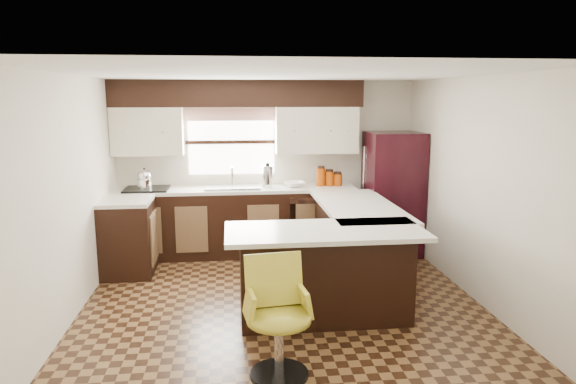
{
  "coord_description": "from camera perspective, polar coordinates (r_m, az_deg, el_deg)",
  "views": [
    {
      "loc": [
        -0.53,
        -5.08,
        2.19
      ],
      "look_at": [
        0.1,
        0.45,
        1.14
      ],
      "focal_mm": 32.0,
      "sensor_mm": 36.0,
      "label": 1
    }
  ],
  "objects": [
    {
      "name": "floor",
      "position": [
        5.56,
        -0.55,
        -12.56
      ],
      "size": [
        4.4,
        4.4,
        0.0
      ],
      "primitive_type": "plane",
      "color": "#49301A",
      "rests_on": "ground"
    },
    {
      "name": "ceiling",
      "position": [
        5.11,
        -0.6,
        13.0
      ],
      "size": [
        4.4,
        4.4,
        0.0
      ],
      "primitive_type": "plane",
      "rotation": [
        3.14,
        0.0,
        0.0
      ],
      "color": "silver",
      "rests_on": "wall_back"
    },
    {
      "name": "wall_back",
      "position": [
        7.37,
        -2.34,
        2.9
      ],
      "size": [
        4.4,
        0.0,
        4.4
      ],
      "primitive_type": "plane",
      "rotation": [
        1.57,
        0.0,
        0.0
      ],
      "color": "beige",
      "rests_on": "floor"
    },
    {
      "name": "wall_front",
      "position": [
        3.09,
        3.69,
        -8.03
      ],
      "size": [
        4.4,
        0.0,
        4.4
      ],
      "primitive_type": "plane",
      "rotation": [
        -1.57,
        0.0,
        0.0
      ],
      "color": "beige",
      "rests_on": "floor"
    },
    {
      "name": "wall_left",
      "position": [
        5.41,
        -23.29,
        -0.77
      ],
      "size": [
        0.0,
        4.4,
        4.4
      ],
      "primitive_type": "plane",
      "rotation": [
        1.57,
        0.0,
        1.57
      ],
      "color": "beige",
      "rests_on": "floor"
    },
    {
      "name": "wall_right",
      "position": [
        5.8,
        20.52,
        0.14
      ],
      "size": [
        0.0,
        4.4,
        4.4
      ],
      "primitive_type": "plane",
      "rotation": [
        1.57,
        0.0,
        -1.57
      ],
      "color": "beige",
      "rests_on": "floor"
    },
    {
      "name": "base_cab_back",
      "position": [
        7.19,
        -5.71,
        -3.41
      ],
      "size": [
        3.3,
        0.6,
        0.9
      ],
      "primitive_type": "cube",
      "color": "black",
      "rests_on": "floor"
    },
    {
      "name": "base_cab_left",
      "position": [
        6.69,
        -17.31,
        -4.93
      ],
      "size": [
        0.6,
        0.7,
        0.9
      ],
      "primitive_type": "cube",
      "color": "black",
      "rests_on": "floor"
    },
    {
      "name": "counter_back",
      "position": [
        7.09,
        -5.78,
        0.29
      ],
      "size": [
        3.3,
        0.6,
        0.04
      ],
      "primitive_type": "cube",
      "color": "silver",
      "rests_on": "base_cab_back"
    },
    {
      "name": "counter_left",
      "position": [
        6.58,
        -17.53,
        -0.96
      ],
      "size": [
        0.6,
        0.7,
        0.04
      ],
      "primitive_type": "cube",
      "color": "silver",
      "rests_on": "base_cab_left"
    },
    {
      "name": "soffit",
      "position": [
        7.11,
        -5.58,
        10.83
      ],
      "size": [
        3.4,
        0.35,
        0.36
      ],
      "primitive_type": "cube",
      "color": "black",
      "rests_on": "wall_back"
    },
    {
      "name": "upper_cab_left",
      "position": [
        7.2,
        -15.32,
        6.52
      ],
      "size": [
        0.94,
        0.35,
        0.64
      ],
      "primitive_type": "cube",
      "color": "beige",
      "rests_on": "wall_back"
    },
    {
      "name": "upper_cab_right",
      "position": [
        7.22,
        3.15,
        6.89
      ],
      "size": [
        1.14,
        0.35,
        0.64
      ],
      "primitive_type": "cube",
      "color": "beige",
      "rests_on": "wall_back"
    },
    {
      "name": "window_pane",
      "position": [
        7.29,
        -6.29,
        5.54
      ],
      "size": [
        1.2,
        0.02,
        0.9
      ],
      "primitive_type": "cube",
      "color": "white",
      "rests_on": "wall_back"
    },
    {
      "name": "valance",
      "position": [
        7.23,
        -6.36,
        8.59
      ],
      "size": [
        1.3,
        0.06,
        0.18
      ],
      "primitive_type": "cube",
      "color": "#D19B93",
      "rests_on": "wall_back"
    },
    {
      "name": "sink",
      "position": [
        7.07,
        -6.19,
        0.55
      ],
      "size": [
        0.75,
        0.45,
        0.03
      ],
      "primitive_type": "cube",
      "color": "#B2B2B7",
      "rests_on": "counter_back"
    },
    {
      "name": "dishwasher",
      "position": [
        7.01,
        2.56,
        -3.92
      ],
      "size": [
        0.58,
        0.03,
        0.78
      ],
      "primitive_type": "cube",
      "color": "black",
      "rests_on": "floor"
    },
    {
      "name": "cooktop",
      "position": [
        7.16,
        -15.43,
        0.33
      ],
      "size": [
        0.58,
        0.5,
        0.02
      ],
      "primitive_type": "cube",
      "color": "black",
      "rests_on": "counter_back"
    },
    {
      "name": "peninsula_long",
      "position": [
        6.13,
        7.27,
        -5.93
      ],
      "size": [
        0.6,
        1.95,
        0.9
      ],
      "primitive_type": "cube",
      "color": "black",
      "rests_on": "floor"
    },
    {
      "name": "peninsula_return",
      "position": [
        5.12,
        4.09,
        -9.25
      ],
      "size": [
        1.65,
        0.6,
        0.9
      ],
      "primitive_type": "cube",
      "color": "black",
      "rests_on": "floor"
    },
    {
      "name": "counter_pen_long",
      "position": [
        6.03,
        7.83,
        -1.6
      ],
      "size": [
        0.84,
        1.95,
        0.04
      ],
      "primitive_type": "cube",
      "color": "silver",
      "rests_on": "peninsula_long"
    },
    {
      "name": "counter_pen_return",
      "position": [
        4.89,
        4.12,
        -4.4
      ],
      "size": [
        1.89,
        0.84,
        0.04
      ],
      "primitive_type": "cube",
      "color": "silver",
      "rests_on": "peninsula_return"
    },
    {
      "name": "refrigerator",
      "position": [
        7.29,
        11.53,
        -0.16
      ],
      "size": [
        0.73,
        0.7,
        1.7
      ],
      "primitive_type": "cube",
      "color": "black",
      "rests_on": "floor"
    },
    {
      "name": "bar_chair",
      "position": [
        4.11,
        -1.01,
        -14.02
      ],
      "size": [
        0.56,
        0.56,
        0.95
      ],
      "primitive_type": null,
      "rotation": [
        0.0,
        0.0,
        0.12
      ],
      "color": "gold",
      "rests_on": "floor"
    },
    {
      "name": "kettle",
      "position": [
        7.14,
        -15.65,
        1.5
      ],
      "size": [
        0.2,
        0.2,
        0.27
      ],
      "primitive_type": null,
      "color": "silver",
      "rests_on": "cooktop"
    },
    {
      "name": "percolator",
      "position": [
        7.08,
        -2.29,
        1.74
      ],
      "size": [
        0.15,
        0.15,
        0.3
      ],
      "primitive_type": "cylinder",
      "color": "silver",
      "rests_on": "counter_back"
    },
    {
      "name": "mixing_bowl",
      "position": [
        7.14,
        0.71,
        0.88
      ],
      "size": [
        0.33,
        0.33,
        0.07
      ],
      "primitive_type": "imported",
      "rotation": [
        0.0,
        0.0,
        0.17
      ],
      "color": "white",
      "rests_on": "counter_back"
    },
    {
      "name": "canister_large",
      "position": [
        7.2,
        3.65,
        1.67
      ],
      "size": [
        0.12,
        0.12,
        0.25
      ],
      "primitive_type": "cylinder",
      "color": "#973705",
      "rests_on": "counter_back"
    },
    {
      "name": "canister_med",
      "position": [
        7.23,
        4.62,
        1.5
      ],
      "size": [
        0.12,
        0.12,
        0.2
      ],
      "primitive_type": "cylinder",
      "color": "#973705",
      "rests_on": "counter_back"
    },
    {
      "name": "canister_small",
      "position": [
        7.25,
        5.54,
        1.37
      ],
      "size": [
        0.13,
        0.13,
        0.17
      ],
      "primitive_type": "cylinder",
      "color": "#973705",
      "rests_on": "counter_back"
    }
  ]
}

